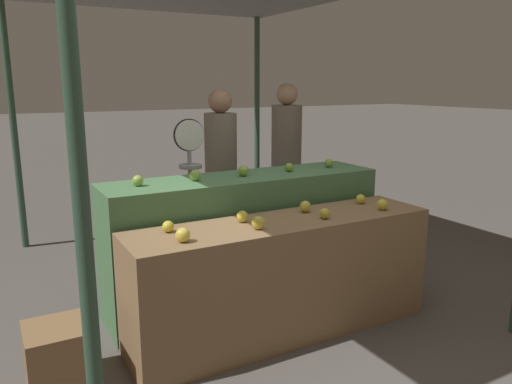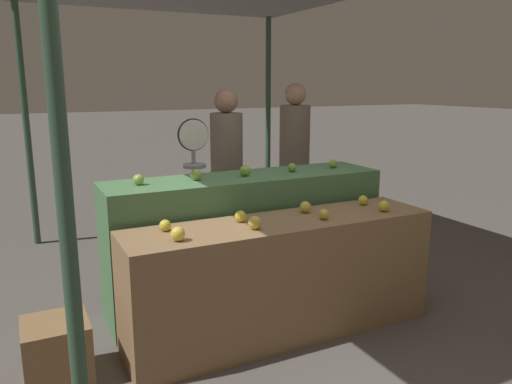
{
  "view_description": "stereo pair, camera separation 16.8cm",
  "coord_description": "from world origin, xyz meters",
  "views": [
    {
      "loc": [
        -1.79,
        -2.83,
        1.77
      ],
      "look_at": [
        -0.06,
        0.3,
        0.99
      ],
      "focal_mm": 35.0,
      "sensor_mm": 36.0,
      "label": 1
    },
    {
      "loc": [
        -1.64,
        -2.91,
        1.77
      ],
      "look_at": [
        -0.06,
        0.3,
        0.99
      ],
      "focal_mm": 35.0,
      "sensor_mm": 36.0,
      "label": 2
    }
  ],
  "objects": [
    {
      "name": "apple_back_0",
      "position": [
        -0.84,
        0.61,
        1.1
      ],
      "size": [
        0.08,
        0.08,
        0.08
      ],
      "primitive_type": "sphere",
      "color": "#8EB247",
      "rests_on": "display_counter_back"
    },
    {
      "name": "apple_back_4",
      "position": [
        0.84,
        0.61,
        1.1
      ],
      "size": [
        0.07,
        0.07,
        0.07
      ],
      "primitive_type": "sphere",
      "color": "#7AA338",
      "rests_on": "display_counter_back"
    },
    {
      "name": "apple_front_0",
      "position": [
        -0.79,
        -0.12,
        0.89
      ],
      "size": [
        0.09,
        0.09,
        0.09
      ],
      "primitive_type": "sphere",
      "color": "yellow",
      "rests_on": "display_counter_front"
    },
    {
      "name": "apple_back_3",
      "position": [
        0.42,
        0.59,
        1.09
      ],
      "size": [
        0.07,
        0.07,
        0.07
      ],
      "primitive_type": "sphere",
      "color": "#7AA338",
      "rests_on": "display_counter_back"
    },
    {
      "name": "display_counter_front",
      "position": [
        0.0,
        0.0,
        0.42
      ],
      "size": [
        2.24,
        0.55,
        0.84
      ],
      "primitive_type": "cube",
      "color": "olive",
      "rests_on": "ground_plane"
    },
    {
      "name": "apple_front_6",
      "position": [
        0.26,
        0.12,
        0.88
      ],
      "size": [
        0.08,
        0.08,
        0.08
      ],
      "primitive_type": "sphere",
      "color": "gold",
      "rests_on": "display_counter_front"
    },
    {
      "name": "ground_plane",
      "position": [
        0.0,
        0.0,
        0.0
      ],
      "size": [
        60.0,
        60.0,
        0.0
      ],
      "primitive_type": "plane",
      "color": "#59544F"
    },
    {
      "name": "apple_front_3",
      "position": [
        0.8,
        -0.11,
        0.88
      ],
      "size": [
        0.08,
        0.08,
        0.08
      ],
      "primitive_type": "sphere",
      "color": "gold",
      "rests_on": "display_counter_front"
    },
    {
      "name": "apple_front_7",
      "position": [
        0.79,
        0.12,
        0.88
      ],
      "size": [
        0.08,
        0.08,
        0.08
      ],
      "primitive_type": "sphere",
      "color": "gold",
      "rests_on": "display_counter_front"
    },
    {
      "name": "person_vendor_at_scale",
      "position": [
        0.21,
        1.48,
        1.01
      ],
      "size": [
        0.31,
        0.31,
        1.72
      ],
      "rotation": [
        0.0,
        0.0,
        3.16
      ],
      "color": "#2D2D38",
      "rests_on": "ground_plane"
    },
    {
      "name": "wooden_crate_side",
      "position": [
        -1.51,
        0.08,
        0.19
      ],
      "size": [
        0.38,
        0.38,
        0.38
      ],
      "primitive_type": "cube",
      "color": "olive",
      "rests_on": "ground_plane"
    },
    {
      "name": "apple_front_1",
      "position": [
        -0.26,
        -0.1,
        0.88
      ],
      "size": [
        0.09,
        0.09,
        0.09
      ],
      "primitive_type": "sphere",
      "color": "gold",
      "rests_on": "display_counter_front"
    },
    {
      "name": "apple_front_2",
      "position": [
        0.27,
        -0.1,
        0.88
      ],
      "size": [
        0.07,
        0.07,
        0.07
      ],
      "primitive_type": "sphere",
      "color": "gold",
      "rests_on": "display_counter_front"
    },
    {
      "name": "person_customer_left",
      "position": [
        1.15,
        1.79,
        1.04
      ],
      "size": [
        0.41,
        0.41,
        1.77
      ],
      "rotation": [
        0.0,
        0.0,
        2.87
      ],
      "color": "#2D2D38",
      "rests_on": "ground_plane"
    },
    {
      "name": "produce_scale",
      "position": [
        -0.23,
        1.17,
        1.07
      ],
      "size": [
        0.28,
        0.2,
        1.48
      ],
      "color": "#99999E",
      "rests_on": "ground_plane"
    },
    {
      "name": "apple_front_5",
      "position": [
        -0.28,
        0.1,
        0.88
      ],
      "size": [
        0.08,
        0.08,
        0.08
      ],
      "primitive_type": "sphere",
      "color": "gold",
      "rests_on": "display_counter_front"
    },
    {
      "name": "apple_front_4",
      "position": [
        -0.8,
        0.12,
        0.88
      ],
      "size": [
        0.08,
        0.08,
        0.08
      ],
      "primitive_type": "sphere",
      "color": "gold",
      "rests_on": "display_counter_front"
    },
    {
      "name": "apple_back_1",
      "position": [
        -0.41,
        0.6,
        1.1
      ],
      "size": [
        0.09,
        0.09,
        0.09
      ],
      "primitive_type": "sphere",
      "color": "#8EB247",
      "rests_on": "display_counter_back"
    },
    {
      "name": "apple_back_2",
      "position": [
        -0.01,
        0.59,
        1.1
      ],
      "size": [
        0.09,
        0.09,
        0.09
      ],
      "primitive_type": "sphere",
      "color": "#84AD3D",
      "rests_on": "display_counter_back"
    },
    {
      "name": "display_counter_back",
      "position": [
        0.0,
        0.6,
        0.53
      ],
      "size": [
        2.24,
        0.55,
        1.06
      ],
      "primitive_type": "cube",
      "color": "#4C7A4C",
      "rests_on": "ground_plane"
    }
  ]
}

